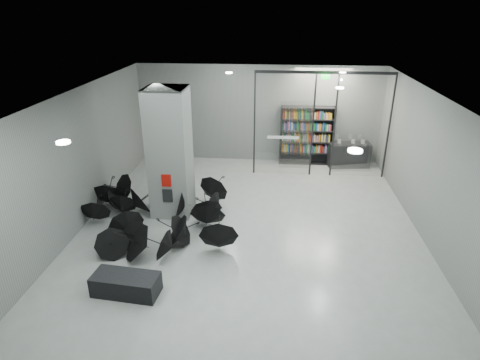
# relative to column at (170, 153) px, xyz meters

# --- Properties ---
(room) EXTENTS (14.00, 14.02, 4.01)m
(room) POSITION_rel_column_xyz_m (2.50, -2.00, 0.84)
(room) COLOR gray
(room) RESTS_ON ground
(column) EXTENTS (1.20, 1.20, 4.00)m
(column) POSITION_rel_column_xyz_m (0.00, 0.00, 0.00)
(column) COLOR slate
(column) RESTS_ON ground
(fire_cabinet) EXTENTS (0.28, 0.04, 0.38)m
(fire_cabinet) POSITION_rel_column_xyz_m (0.00, -0.62, -0.65)
(fire_cabinet) COLOR #A50A07
(fire_cabinet) RESTS_ON column
(info_panel) EXTENTS (0.30, 0.03, 0.42)m
(info_panel) POSITION_rel_column_xyz_m (0.00, -0.62, -1.15)
(info_panel) COLOR black
(info_panel) RESTS_ON column
(exit_sign) EXTENTS (0.30, 0.06, 0.15)m
(exit_sign) POSITION_rel_column_xyz_m (4.90, 3.30, 1.82)
(exit_sign) COLOR #0CE533
(exit_sign) RESTS_ON room
(glass_partition) EXTENTS (5.06, 0.08, 4.00)m
(glass_partition) POSITION_rel_column_xyz_m (4.89, 3.50, 0.18)
(glass_partition) COLOR silver
(glass_partition) RESTS_ON ground
(bench) EXTENTS (1.58, 0.80, 0.49)m
(bench) POSITION_rel_column_xyz_m (-0.13, -4.10, -1.75)
(bench) COLOR black
(bench) RESTS_ON ground
(bookshelf) EXTENTS (2.21, 0.49, 2.41)m
(bookshelf) POSITION_rel_column_xyz_m (4.50, 4.75, -0.79)
(bookshelf) COLOR black
(bookshelf) RESTS_ON ground
(shop_counter) EXTENTS (1.73, 0.88, 0.99)m
(shop_counter) POSITION_rel_column_xyz_m (6.25, 4.55, -1.50)
(shop_counter) COLOR black
(shop_counter) RESTS_ON ground
(umbrella_cluster) EXTENTS (5.14, 4.76, 1.30)m
(umbrella_cluster) POSITION_rel_column_xyz_m (-0.19, -1.11, -1.69)
(umbrella_cluster) COLOR black
(umbrella_cluster) RESTS_ON ground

